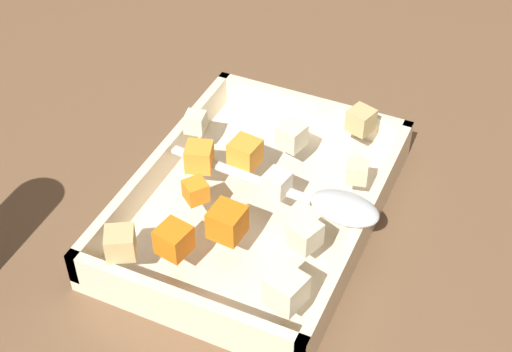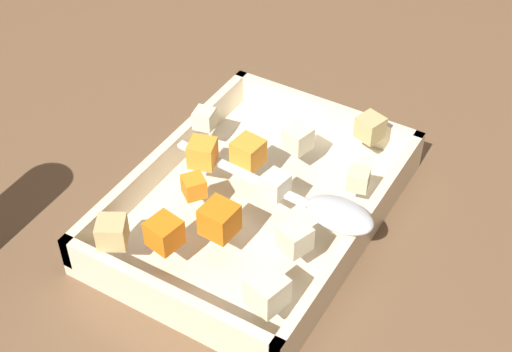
{
  "view_description": "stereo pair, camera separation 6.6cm",
  "coord_description": "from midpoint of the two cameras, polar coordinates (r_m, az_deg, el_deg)",
  "views": [
    {
      "loc": [
        0.57,
        0.25,
        0.62
      ],
      "look_at": [
        0.01,
        -0.01,
        0.06
      ],
      "focal_mm": 52.21,
      "sensor_mm": 36.0,
      "label": 1
    },
    {
      "loc": [
        0.54,
        0.31,
        0.62
      ],
      "look_at": [
        0.01,
        -0.01,
        0.06
      ],
      "focal_mm": 52.21,
      "sensor_mm": 36.0,
      "label": 2
    }
  ],
  "objects": [
    {
      "name": "carrot_chunk_front_center",
      "position": [
        0.86,
        -6.59,
        1.4
      ],
      "size": [
        0.04,
        0.04,
        0.03
      ],
      "primitive_type": "cube",
      "rotation": [
        0.0,
        0.0,
        3.45
      ],
      "color": "orange",
      "rests_on": "baking_dish"
    },
    {
      "name": "potato_chunk_corner_nw",
      "position": [
        0.91,
        5.98,
        4.21
      ],
      "size": [
        0.04,
        0.04,
        0.03
      ],
      "primitive_type": "cube",
      "rotation": [
        0.0,
        0.0,
        1.26
      ],
      "color": "tan",
      "rests_on": "baking_dish"
    },
    {
      "name": "parsnip_chunk_center",
      "position": [
        0.91,
        -6.76,
        4.04
      ],
      "size": [
        0.03,
        0.03,
        0.02
      ],
      "primitive_type": "cube",
      "rotation": [
        0.0,
        0.0,
        3.32
      ],
      "color": "beige",
      "rests_on": "baking_dish"
    },
    {
      "name": "carrot_chunk_mid_right",
      "position": [
        0.76,
        -8.8,
        -4.96
      ],
      "size": [
        0.04,
        0.04,
        0.03
      ],
      "primitive_type": "cube",
      "rotation": [
        0.0,
        0.0,
        1.39
      ],
      "color": "orange",
      "rests_on": "baking_dish"
    },
    {
      "name": "carrot_chunk_far_left",
      "position": [
        0.85,
        -3.06,
        1.69
      ],
      "size": [
        0.03,
        0.03,
        0.03
      ],
      "primitive_type": "cube",
      "rotation": [
        0.0,
        0.0,
        4.6
      ],
      "color": "orange",
      "rests_on": "baking_dish"
    },
    {
      "name": "carrot_chunk_corner_se",
      "position": [
        0.77,
        -4.62,
        -3.66
      ],
      "size": [
        0.04,
        0.04,
        0.03
      ],
      "primitive_type": "cube",
      "rotation": [
        0.0,
        0.0,
        3.07
      ],
      "color": "orange",
      "rests_on": "baking_dish"
    },
    {
      "name": "potato_chunk_corner_ne",
      "position": [
        0.71,
        -0.34,
        -8.81
      ],
      "size": [
        0.04,
        0.04,
        0.03
      ],
      "primitive_type": "cube",
      "rotation": [
        0.0,
        0.0,
        1.31
      ],
      "color": "beige",
      "rests_on": "baking_dish"
    },
    {
      "name": "parsnip_chunk_heap_side",
      "position": [
        0.82,
        -0.69,
        -0.65
      ],
      "size": [
        0.03,
        0.03,
        0.03
      ],
      "primitive_type": "cube",
      "rotation": [
        0.0,
        0.0,
        1.4
      ],
      "color": "silver",
      "rests_on": "baking_dish"
    },
    {
      "name": "potato_chunk_near_right",
      "position": [
        0.77,
        -12.8,
        -5.13
      ],
      "size": [
        0.04,
        0.04,
        0.03
      ],
      "primitive_type": "cube",
      "rotation": [
        0.0,
        0.0,
        0.52
      ],
      "color": "tan",
      "rests_on": "baking_dish"
    },
    {
      "name": "potato_chunk_near_left",
      "position": [
        0.88,
        0.6,
        3.01
      ],
      "size": [
        0.03,
        0.03,
        0.03
      ],
      "primitive_type": "cube",
      "rotation": [
        0.0,
        0.0,
        1.32
      ],
      "color": "beige",
      "rests_on": "baking_dish"
    },
    {
      "name": "serving_spoon",
      "position": [
        0.8,
        3.56,
        -2.25
      ],
      "size": [
        0.05,
        0.26,
        0.02
      ],
      "rotation": [
        0.0,
        0.0,
        4.63
      ],
      "color": "silver",
      "rests_on": "baking_dish"
    },
    {
      "name": "potato_chunk_rim_edge",
      "position": [
        0.76,
        1.29,
        -4.6
      ],
      "size": [
        0.04,
        0.04,
        0.03
      ],
      "primitive_type": "cube",
      "rotation": [
        0.0,
        0.0,
        1.21
      ],
      "color": "beige",
      "rests_on": "baking_dish"
    },
    {
      "name": "potato_chunk_near_spoon",
      "position": [
        0.84,
        5.55,
        0.26
      ],
      "size": [
        0.03,
        0.03,
        0.02
      ],
      "primitive_type": "cube",
      "rotation": [
        0.0,
        0.0,
        0.24
      ],
      "color": "beige",
      "rests_on": "baking_dish"
    },
    {
      "name": "ground_plane",
      "position": [
        0.88,
        -1.5,
        -2.79
      ],
      "size": [
        4.0,
        4.0,
        0.0
      ],
      "primitive_type": "plane",
      "color": "brown"
    },
    {
      "name": "carrot_chunk_mid_left",
      "position": [
        0.82,
        -6.96,
        -1.22
      ],
      "size": [
        0.03,
        0.03,
        0.02
      ],
      "primitive_type": "cube",
      "rotation": [
        0.0,
        0.0,
        0.94
      ],
      "color": "orange",
      "rests_on": "baking_dish"
    },
    {
      "name": "baking_dish",
      "position": [
        0.87,
        -2.19,
        -2.46
      ],
      "size": [
        0.36,
        0.27,
        0.05
      ],
      "color": "beige",
      "rests_on": "ground_plane"
    }
  ]
}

